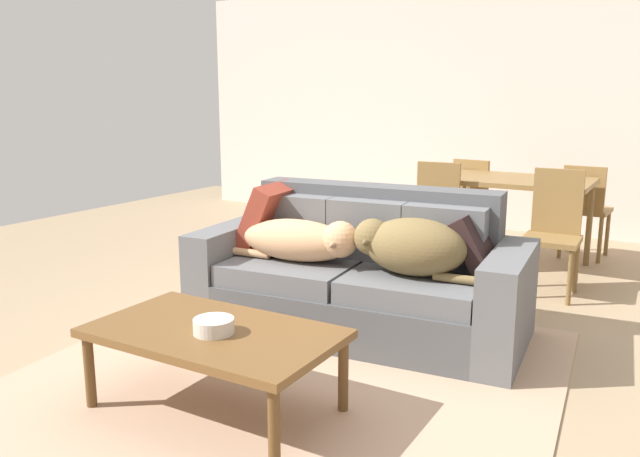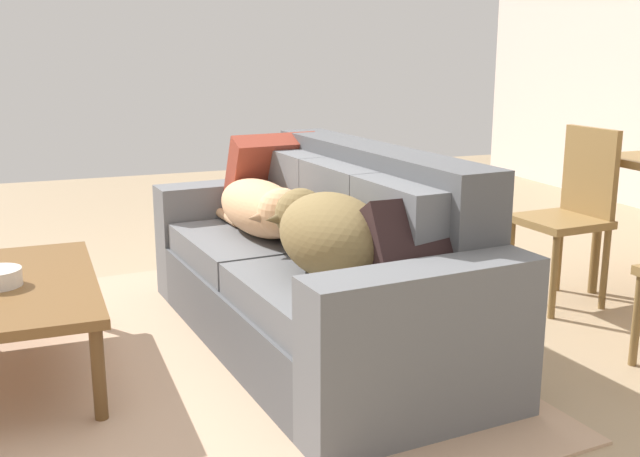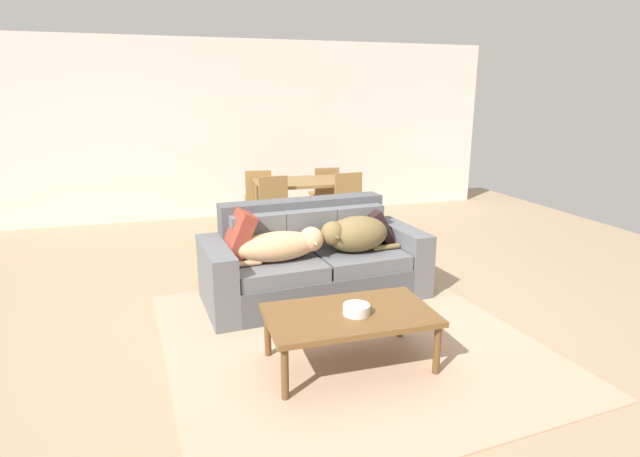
{
  "view_description": "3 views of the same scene",
  "coord_description": "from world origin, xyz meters",
  "px_view_note": "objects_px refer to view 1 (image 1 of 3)",
  "views": [
    {
      "loc": [
        1.78,
        -3.17,
        1.49
      ],
      "look_at": [
        -0.19,
        0.21,
        0.67
      ],
      "focal_mm": 36.07,
      "sensor_mm": 36.0,
      "label": 1
    },
    {
      "loc": [
        3.11,
        -0.85,
        1.35
      ],
      "look_at": [
        0.13,
        0.3,
        0.57
      ],
      "focal_mm": 42.45,
      "sensor_mm": 36.0,
      "label": 2
    },
    {
      "loc": [
        -1.2,
        -4.01,
        1.88
      ],
      "look_at": [
        0.03,
        0.14,
        0.72
      ],
      "focal_mm": 28.19,
      "sensor_mm": 36.0,
      "label": 3
    }
  ],
  "objects_px": {
    "dog_on_right_cushion": "(409,246)",
    "dog_on_left_cushion": "(303,240)",
    "couch": "(361,278)",
    "dining_chair_near_left": "(434,214)",
    "coffee_table": "(214,338)",
    "bowl_on_coffee_table": "(214,326)",
    "throw_pillow_by_right_arm": "(478,245)",
    "dining_chair_far_right": "(585,206)",
    "dining_chair_near_right": "(554,227)",
    "dining_chair_far_left": "(475,198)",
    "dining_table": "(515,187)",
    "throw_pillow_by_left_arm": "(267,218)"
  },
  "relations": [
    {
      "from": "dog_on_right_cushion",
      "to": "dog_on_left_cushion",
      "type": "bearing_deg",
      "value": 179.88
    },
    {
      "from": "couch",
      "to": "dining_chair_near_left",
      "type": "bearing_deg",
      "value": 87.2
    },
    {
      "from": "dog_on_right_cushion",
      "to": "couch",
      "type": "bearing_deg",
      "value": 156.82
    },
    {
      "from": "coffee_table",
      "to": "dining_chair_near_left",
      "type": "height_order",
      "value": "dining_chair_near_left"
    },
    {
      "from": "dog_on_left_cushion",
      "to": "bowl_on_coffee_table",
      "type": "bearing_deg",
      "value": -82.91
    },
    {
      "from": "throw_pillow_by_right_arm",
      "to": "dining_chair_near_left",
      "type": "relative_size",
      "value": 0.4
    },
    {
      "from": "throw_pillow_by_right_arm",
      "to": "dining_chair_far_right",
      "type": "xyz_separation_m",
      "value": [
        0.23,
        2.53,
        -0.13
      ]
    },
    {
      "from": "dining_chair_near_right",
      "to": "dining_chair_far_left",
      "type": "height_order",
      "value": "dining_chair_near_right"
    },
    {
      "from": "dining_chair_far_left",
      "to": "dining_chair_far_right",
      "type": "relative_size",
      "value": 1.01
    },
    {
      "from": "couch",
      "to": "dining_chair_near_left",
      "type": "relative_size",
      "value": 2.28
    },
    {
      "from": "bowl_on_coffee_table",
      "to": "dining_table",
      "type": "distance_m",
      "value": 3.45
    },
    {
      "from": "coffee_table",
      "to": "dining_table",
      "type": "relative_size",
      "value": 0.94
    },
    {
      "from": "dining_chair_near_right",
      "to": "dog_on_left_cushion",
      "type": "bearing_deg",
      "value": -129.39
    },
    {
      "from": "dining_chair_far_right",
      "to": "throw_pillow_by_left_arm",
      "type": "bearing_deg",
      "value": 61.64
    },
    {
      "from": "dog_on_right_cushion",
      "to": "throw_pillow_by_right_arm",
      "type": "height_order",
      "value": "throw_pillow_by_right_arm"
    },
    {
      "from": "coffee_table",
      "to": "bowl_on_coffee_table",
      "type": "distance_m",
      "value": 0.09
    },
    {
      "from": "dog_on_left_cushion",
      "to": "coffee_table",
      "type": "relative_size",
      "value": 0.79
    },
    {
      "from": "dog_on_right_cushion",
      "to": "dining_chair_near_right",
      "type": "relative_size",
      "value": 0.83
    },
    {
      "from": "dog_on_right_cushion",
      "to": "dining_chair_near_left",
      "type": "height_order",
      "value": "dining_chair_near_left"
    },
    {
      "from": "dining_chair_far_right",
      "to": "bowl_on_coffee_table",
      "type": "bearing_deg",
      "value": 79.42
    },
    {
      "from": "dining_chair_far_left",
      "to": "dining_chair_far_right",
      "type": "distance_m",
      "value": 1.01
    },
    {
      "from": "bowl_on_coffee_table",
      "to": "dining_table",
      "type": "bearing_deg",
      "value": 81.36
    },
    {
      "from": "coffee_table",
      "to": "dining_chair_far_left",
      "type": "relative_size",
      "value": 1.34
    },
    {
      "from": "dog_on_right_cushion",
      "to": "throw_pillow_by_right_arm",
      "type": "bearing_deg",
      "value": 29.87
    },
    {
      "from": "dog_on_left_cushion",
      "to": "throw_pillow_by_right_arm",
      "type": "xyz_separation_m",
      "value": [
        1.03,
        0.29,
        0.03
      ]
    },
    {
      "from": "dining_table",
      "to": "dining_chair_far_right",
      "type": "xyz_separation_m",
      "value": [
        0.49,
        0.61,
        -0.21
      ]
    },
    {
      "from": "throw_pillow_by_right_arm",
      "to": "dining_chair_far_left",
      "type": "xyz_separation_m",
      "value": [
        -0.78,
        2.48,
        -0.13
      ]
    },
    {
      "from": "dog_on_left_cushion",
      "to": "throw_pillow_by_left_arm",
      "type": "xyz_separation_m",
      "value": [
        -0.39,
        0.17,
        0.08
      ]
    },
    {
      "from": "throw_pillow_by_right_arm",
      "to": "coffee_table",
      "type": "height_order",
      "value": "throw_pillow_by_right_arm"
    },
    {
      "from": "bowl_on_coffee_table",
      "to": "dining_chair_far_left",
      "type": "distance_m",
      "value": 3.96
    },
    {
      "from": "coffee_table",
      "to": "dining_table",
      "type": "height_order",
      "value": "dining_table"
    },
    {
      "from": "dining_chair_near_right",
      "to": "couch",
      "type": "bearing_deg",
      "value": -124.32
    },
    {
      "from": "dining_chair_far_right",
      "to": "couch",
      "type": "bearing_deg",
      "value": 74.02
    },
    {
      "from": "coffee_table",
      "to": "dog_on_left_cushion",
      "type": "bearing_deg",
      "value": 100.97
    },
    {
      "from": "dining_table",
      "to": "dining_chair_near_right",
      "type": "xyz_separation_m",
      "value": [
        0.45,
        -0.63,
        -0.19
      ]
    },
    {
      "from": "dining_chair_near_left",
      "to": "dining_chair_near_right",
      "type": "distance_m",
      "value": 0.95
    },
    {
      "from": "bowl_on_coffee_table",
      "to": "dining_chair_near_left",
      "type": "height_order",
      "value": "dining_chair_near_left"
    },
    {
      "from": "throw_pillow_by_right_arm",
      "to": "throw_pillow_by_left_arm",
      "type": "bearing_deg",
      "value": -174.97
    },
    {
      "from": "dining_chair_near_left",
      "to": "dining_chair_near_right",
      "type": "bearing_deg",
      "value": -5.02
    },
    {
      "from": "coffee_table",
      "to": "dining_chair_far_right",
      "type": "relative_size",
      "value": 1.36
    },
    {
      "from": "dining_table",
      "to": "dining_chair_far_left",
      "type": "bearing_deg",
      "value": 132.73
    },
    {
      "from": "coffee_table",
      "to": "dining_chair_far_left",
      "type": "xyz_separation_m",
      "value": [
        0.04,
        3.92,
        0.12
      ]
    },
    {
      "from": "throw_pillow_by_left_arm",
      "to": "coffee_table",
      "type": "xyz_separation_m",
      "value": [
        0.61,
        -1.32,
        -0.29
      ]
    },
    {
      "from": "throw_pillow_by_left_arm",
      "to": "dining_chair_far_right",
      "type": "height_order",
      "value": "throw_pillow_by_left_arm"
    },
    {
      "from": "coffee_table",
      "to": "dining_table",
      "type": "bearing_deg",
      "value": 80.72
    },
    {
      "from": "dining_table",
      "to": "bowl_on_coffee_table",
      "type": "bearing_deg",
      "value": -98.64
    },
    {
      "from": "couch",
      "to": "bowl_on_coffee_table",
      "type": "bearing_deg",
      "value": -98.0
    },
    {
      "from": "dog_on_left_cushion",
      "to": "throw_pillow_by_right_arm",
      "type": "bearing_deg",
      "value": 10.88
    },
    {
      "from": "dog_on_right_cushion",
      "to": "bowl_on_coffee_table",
      "type": "distance_m",
      "value": 1.33
    },
    {
      "from": "couch",
      "to": "dog_on_left_cushion",
      "type": "xyz_separation_m",
      "value": [
        -0.33,
        -0.18,
        0.24
      ]
    }
  ]
}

